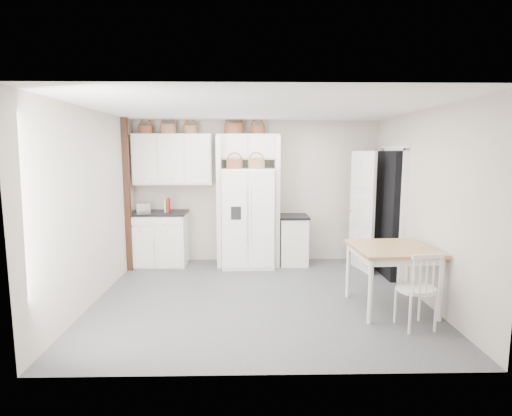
{
  "coord_description": "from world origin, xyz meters",
  "views": [
    {
      "loc": [
        -0.16,
        -5.41,
        2.02
      ],
      "look_at": [
        -0.04,
        0.4,
        1.21
      ],
      "focal_mm": 28.0,
      "sensor_mm": 36.0,
      "label": 1
    }
  ],
  "objects": [
    {
      "name": "floor",
      "position": [
        0.0,
        0.0,
        0.0
      ],
      "size": [
        4.5,
        4.5,
        0.0
      ],
      "primitive_type": "plane",
      "color": "#44454D",
      "rests_on": "ground"
    },
    {
      "name": "ceiling",
      "position": [
        0.0,
        0.0,
        2.6
      ],
      "size": [
        4.5,
        4.5,
        0.0
      ],
      "primitive_type": "plane",
      "color": "white",
      "rests_on": "wall_back"
    },
    {
      "name": "wall_back",
      "position": [
        0.0,
        2.0,
        1.3
      ],
      "size": [
        4.5,
        0.0,
        4.5
      ],
      "primitive_type": "plane",
      "rotation": [
        1.57,
        0.0,
        0.0
      ],
      "color": "#B3ACA2",
      "rests_on": "floor"
    },
    {
      "name": "wall_left",
      "position": [
        -2.25,
        0.0,
        1.3
      ],
      "size": [
        0.0,
        4.0,
        4.0
      ],
      "primitive_type": "plane",
      "rotation": [
        1.57,
        0.0,
        1.57
      ],
      "color": "#B3ACA2",
      "rests_on": "floor"
    },
    {
      "name": "wall_right",
      "position": [
        2.25,
        0.0,
        1.3
      ],
      "size": [
        0.0,
        4.0,
        4.0
      ],
      "primitive_type": "plane",
      "rotation": [
        1.57,
        0.0,
        -1.57
      ],
      "color": "#B3ACA2",
      "rests_on": "floor"
    },
    {
      "name": "refrigerator",
      "position": [
        -0.15,
        1.6,
        0.87
      ],
      "size": [
        0.9,
        0.73,
        1.75
      ],
      "primitive_type": "cube",
      "color": "white",
      "rests_on": "floor"
    },
    {
      "name": "base_cab_left",
      "position": [
        -1.78,
        1.7,
        0.47
      ],
      "size": [
        1.0,
        0.63,
        0.93
      ],
      "primitive_type": "cube",
      "color": "white",
      "rests_on": "floor"
    },
    {
      "name": "base_cab_right",
      "position": [
        0.67,
        1.7,
        0.43
      ],
      "size": [
        0.49,
        0.58,
        0.86
      ],
      "primitive_type": "cube",
      "color": "white",
      "rests_on": "floor"
    },
    {
      "name": "dining_table",
      "position": [
        1.7,
        -0.45,
        0.41
      ],
      "size": [
        1.04,
        1.04,
        0.82
      ],
      "primitive_type": "cube",
      "rotation": [
        0.0,
        0.0,
        0.05
      ],
      "color": "brown",
      "rests_on": "floor"
    },
    {
      "name": "windsor_chair",
      "position": [
        1.78,
        -1.02,
        0.46
      ],
      "size": [
        0.52,
        0.48,
        0.93
      ],
      "primitive_type": "cube",
      "rotation": [
        0.0,
        0.0,
        0.17
      ],
      "color": "white",
      "rests_on": "floor"
    },
    {
      "name": "counter_left",
      "position": [
        -1.78,
        1.7,
        0.95
      ],
      "size": [
        1.05,
        0.68,
        0.04
      ],
      "primitive_type": "cube",
      "color": "black",
      "rests_on": "base_cab_left"
    },
    {
      "name": "counter_right",
      "position": [
        0.67,
        1.7,
        0.88
      ],
      "size": [
        0.53,
        0.62,
        0.04
      ],
      "primitive_type": "cube",
      "color": "black",
      "rests_on": "base_cab_right"
    },
    {
      "name": "toaster",
      "position": [
        -2.01,
        1.64,
        1.05
      ],
      "size": [
        0.27,
        0.21,
        0.16
      ],
      "primitive_type": "cube",
      "rotation": [
        0.0,
        0.0,
        0.33
      ],
      "color": "silver",
      "rests_on": "counter_left"
    },
    {
      "name": "cookbook_red",
      "position": [
        -1.57,
        1.62,
        1.1
      ],
      "size": [
        0.04,
        0.17,
        0.25
      ],
      "primitive_type": "cube",
      "rotation": [
        0.0,
        0.0,
        0.03
      ],
      "color": "maroon",
      "rests_on": "counter_left"
    },
    {
      "name": "cookbook_cream",
      "position": [
        -1.6,
        1.62,
        1.08
      ],
      "size": [
        0.04,
        0.15,
        0.21
      ],
      "primitive_type": "cube",
      "rotation": [
        0.0,
        0.0,
        -0.1
      ],
      "color": "beige",
      "rests_on": "counter_left"
    },
    {
      "name": "basket_upper_a",
      "position": [
        -1.97,
        1.83,
        2.42
      ],
      "size": [
        0.26,
        0.26,
        0.15
      ],
      "primitive_type": "cylinder",
      "color": "maroon",
      "rests_on": "upper_cabinet"
    },
    {
      "name": "basket_upper_b",
      "position": [
        -1.57,
        1.83,
        2.44
      ],
      "size": [
        0.29,
        0.29,
        0.17
      ],
      "primitive_type": "cylinder",
      "color": "brown",
      "rests_on": "upper_cabinet"
    },
    {
      "name": "basket_upper_c",
      "position": [
        -1.18,
        1.83,
        2.42
      ],
      "size": [
        0.25,
        0.25,
        0.15
      ],
      "primitive_type": "cylinder",
      "color": "brown",
      "rests_on": "upper_cabinet"
    },
    {
      "name": "basket_bridge_a",
      "position": [
        -0.4,
        1.83,
        2.44
      ],
      "size": [
        0.34,
        0.34,
        0.19
      ],
      "primitive_type": "cylinder",
      "color": "maroon",
      "rests_on": "bridge_cabinet"
    },
    {
      "name": "basket_bridge_b",
      "position": [
        0.02,
        1.83,
        2.42
      ],
      "size": [
        0.26,
        0.26,
        0.15
      ],
      "primitive_type": "cylinder",
      "color": "maroon",
      "rests_on": "bridge_cabinet"
    },
    {
      "name": "basket_fridge_a",
      "position": [
        -0.39,
        1.5,
        1.82
      ],
      "size": [
        0.28,
        0.28,
        0.15
      ],
      "primitive_type": "cylinder",
      "color": "maroon",
      "rests_on": "refrigerator"
    },
    {
      "name": "basket_fridge_b",
      "position": [
        -0.01,
        1.5,
        1.83
      ],
      "size": [
        0.29,
        0.29,
        0.15
      ],
      "primitive_type": "cylinder",
      "color": "brown",
      "rests_on": "refrigerator"
    },
    {
      "name": "upper_cabinet",
      "position": [
        -1.5,
        1.83,
        1.9
      ],
      "size": [
        1.4,
        0.34,
        0.9
      ],
      "primitive_type": "cube",
      "color": "white",
      "rests_on": "wall_back"
    },
    {
      "name": "bridge_cabinet",
      "position": [
        -0.15,
        1.83,
        2.12
      ],
      "size": [
        1.12,
        0.34,
        0.45
      ],
      "primitive_type": "cube",
      "color": "white",
      "rests_on": "wall_back"
    },
    {
      "name": "fridge_panel_left",
      "position": [
        -0.66,
        1.7,
        1.15
      ],
      "size": [
        0.08,
        0.6,
        2.3
      ],
      "primitive_type": "cube",
      "color": "white",
      "rests_on": "floor"
    },
    {
      "name": "fridge_panel_right",
      "position": [
        0.36,
        1.7,
        1.15
      ],
      "size": [
        0.08,
        0.6,
        2.3
      ],
      "primitive_type": "cube",
      "color": "white",
      "rests_on": "floor"
    },
    {
      "name": "trim_post",
      "position": [
        -2.2,
        1.35,
        1.3
      ],
      "size": [
        0.09,
        0.09,
        2.6
      ],
      "primitive_type": "cube",
      "color": "#36150E",
      "rests_on": "floor"
    },
    {
      "name": "doorway_void",
      "position": [
        2.16,
        1.0,
        1.02
      ],
      "size": [
        0.18,
        0.85,
        2.05
      ],
      "primitive_type": "cube",
      "color": "black",
      "rests_on": "floor"
    },
    {
      "name": "door_slab",
      "position": [
        1.8,
        1.33,
        1.02
      ],
      "size": [
        0.21,
        0.79,
        2.05
      ],
      "primitive_type": "cube",
      "rotation": [
        0.0,
        0.0,
        -1.36
      ],
      "color": "white",
      "rests_on": "floor"
    }
  ]
}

